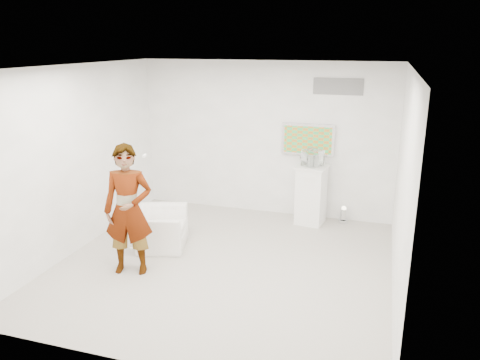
{
  "coord_description": "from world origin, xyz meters",
  "views": [
    {
      "loc": [
        2.19,
        -6.24,
        3.33
      ],
      "look_at": [
        0.07,
        0.6,
        1.21
      ],
      "focal_mm": 35.0,
      "sensor_mm": 36.0,
      "label": 1
    }
  ],
  "objects_px": {
    "floor_uplight": "(343,215)",
    "armchair": "(159,228)",
    "person": "(128,210)",
    "pedestal": "(311,195)",
    "tv": "(308,140)"
  },
  "relations": [
    {
      "from": "tv",
      "to": "pedestal",
      "type": "xyz_separation_m",
      "value": [
        0.15,
        -0.31,
        -0.99
      ]
    },
    {
      "from": "floor_uplight",
      "to": "tv",
      "type": "bearing_deg",
      "value": 170.39
    },
    {
      "from": "person",
      "to": "armchair",
      "type": "height_order",
      "value": "person"
    },
    {
      "from": "armchair",
      "to": "pedestal",
      "type": "distance_m",
      "value": 2.91
    },
    {
      "from": "tv",
      "to": "pedestal",
      "type": "bearing_deg",
      "value": -64.34
    },
    {
      "from": "tv",
      "to": "person",
      "type": "distance_m",
      "value": 3.76
    },
    {
      "from": "tv",
      "to": "person",
      "type": "bearing_deg",
      "value": -124.48
    },
    {
      "from": "pedestal",
      "to": "floor_uplight",
      "type": "height_order",
      "value": "pedestal"
    },
    {
      "from": "pedestal",
      "to": "armchair",
      "type": "bearing_deg",
      "value": -141.26
    },
    {
      "from": "floor_uplight",
      "to": "armchair",
      "type": "bearing_deg",
      "value": -145.25
    },
    {
      "from": "person",
      "to": "pedestal",
      "type": "distance_m",
      "value": 3.59
    },
    {
      "from": "person",
      "to": "floor_uplight",
      "type": "distance_m",
      "value": 4.18
    },
    {
      "from": "armchair",
      "to": "floor_uplight",
      "type": "relative_size",
      "value": 3.06
    },
    {
      "from": "pedestal",
      "to": "person",
      "type": "bearing_deg",
      "value": -129.22
    },
    {
      "from": "armchair",
      "to": "floor_uplight",
      "type": "distance_m",
      "value": 3.5
    }
  ]
}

